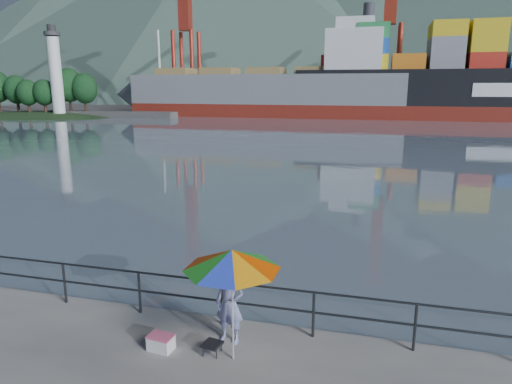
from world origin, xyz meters
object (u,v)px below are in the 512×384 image
fisherman (230,304)px  bulk_carrier (275,91)px  beach_umbrella (232,260)px  cooler_bag (161,343)px

fisherman → bulk_carrier: bulk_carrier is taller
fisherman → beach_umbrella: 1.37m
beach_umbrella → fisherman: bearing=113.2°
beach_umbrella → cooler_bag: size_ratio=4.96×
beach_umbrella → cooler_bag: 2.41m
bulk_carrier → beach_umbrella: bearing=-78.0°
bulk_carrier → fisherman: bearing=-78.1°
fisherman → bulk_carrier: bearing=109.1°
fisherman → cooler_bag: (-1.23, -0.67, -0.69)m
beach_umbrella → cooler_bag: beach_umbrella is taller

